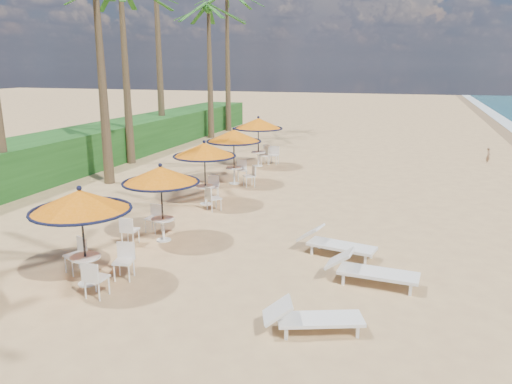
# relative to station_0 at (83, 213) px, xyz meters

# --- Properties ---
(ground) EXTENTS (160.00, 160.00, 0.00)m
(ground) POSITION_rel_station_0_xyz_m (4.95, -0.10, -1.70)
(ground) COLOR tan
(ground) RESTS_ON ground
(scrub_hedge) EXTENTS (3.00, 40.00, 1.80)m
(scrub_hedge) POSITION_rel_station_0_xyz_m (-8.55, 10.90, -0.80)
(scrub_hedge) COLOR #194716
(scrub_hedge) RESTS_ON ground
(station_0) EXTENTS (2.23, 2.23, 2.33)m
(station_0) POSITION_rel_station_0_xyz_m (0.00, 0.00, 0.00)
(station_0) COLOR black
(station_0) RESTS_ON ground
(station_1) EXTENTS (2.16, 2.16, 2.26)m
(station_1) POSITION_rel_station_0_xyz_m (0.17, 3.13, 0.02)
(station_1) COLOR black
(station_1) RESTS_ON ground
(station_2) EXTENTS (2.23, 2.27, 2.33)m
(station_2) POSITION_rel_station_0_xyz_m (-0.09, 7.03, 0.08)
(station_2) COLOR black
(station_2) RESTS_ON ground
(station_3) EXTENTS (2.28, 2.28, 2.38)m
(station_3) POSITION_rel_station_0_xyz_m (-0.20, 10.35, 0.12)
(station_3) COLOR black
(station_3) RESTS_ON ground
(station_4) EXTENTS (2.37, 2.44, 2.47)m
(station_4) POSITION_rel_station_0_xyz_m (-0.37, 14.32, 0.11)
(station_4) COLOR black
(station_4) RESTS_ON ground
(lounger_near) EXTENTS (1.96, 1.20, 0.67)m
(lounger_near) POSITION_rel_station_0_xyz_m (5.26, -0.57, -1.39)
(lounger_near) COLOR white
(lounger_near) RESTS_ON ground
(lounger_mid) EXTENTS (2.13, 0.80, 0.75)m
(lounger_mid) POSITION_rel_station_0_xyz_m (6.10, 1.94, -1.35)
(lounger_mid) COLOR white
(lounger_mid) RESTS_ON ground
(lounger_far) EXTENTS (2.13, 1.03, 0.73)m
(lounger_far) POSITION_rel_station_0_xyz_m (5.06, 3.49, -1.36)
(lounger_far) COLOR white
(lounger_far) RESTS_ON ground
(palm_6) EXTENTS (5.00, 5.00, 8.62)m
(palm_6) POSITION_rel_station_0_xyz_m (-6.48, 22.70, 6.15)
(palm_6) COLOR brown
(palm_6) RESTS_ON ground
(palm_7) EXTENTS (5.00, 5.00, 9.97)m
(palm_7) POSITION_rel_station_0_xyz_m (-6.63, 26.43, 7.43)
(palm_7) COLOR brown
(palm_7) RESTS_ON ground
(person) EXTENTS (0.27, 0.34, 0.82)m
(person) POSITION_rel_station_0_xyz_m (10.53, 18.65, -1.29)
(person) COLOR #8E6748
(person) RESTS_ON ground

